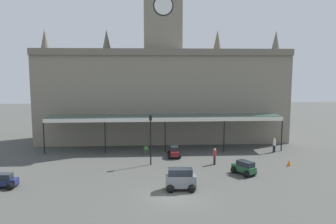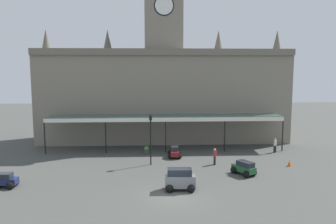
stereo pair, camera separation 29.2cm
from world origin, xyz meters
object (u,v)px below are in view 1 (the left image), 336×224
object	(u,v)px
car_green_estate	(244,168)
victorian_lamppost	(151,134)
pedestrian_crossing_forecourt	(274,145)
planter_forecourt_centre	(146,150)
car_maroon_sedan	(174,153)
car_navy_sedan	(4,182)
car_grey_van	(181,180)
traffic_cone	(289,163)
pedestrian_beside_cars	(215,156)

from	to	relation	value
car_green_estate	victorian_lamppost	distance (m)	9.57
pedestrian_crossing_forecourt	planter_forecourt_centre	distance (m)	14.75
car_maroon_sedan	car_navy_sedan	bearing A→B (deg)	-149.10
car_green_estate	victorian_lamppost	bearing A→B (deg)	157.01
car_grey_van	traffic_cone	xyz separation A→B (m)	(11.40, 6.09, -0.49)
car_grey_van	planter_forecourt_centre	distance (m)	11.75
car_green_estate	planter_forecourt_centre	size ratio (longest dim) A/B	2.53
car_grey_van	traffic_cone	world-z (taller)	car_grey_van
car_maroon_sedan	car_grey_van	xyz separation A→B (m)	(-0.25, -9.98, 0.30)
pedestrian_crossing_forecourt	planter_forecourt_centre	size ratio (longest dim) A/B	1.74
traffic_cone	planter_forecourt_centre	bearing A→B (deg)	159.53
car_green_estate	planter_forecourt_centre	distance (m)	11.85
car_grey_van	car_green_estate	xyz separation A→B (m)	(6.15, 3.66, -0.24)
car_maroon_sedan	car_green_estate	size ratio (longest dim) A/B	0.85
car_green_estate	planter_forecourt_centre	bearing A→B (deg)	139.22
pedestrian_crossing_forecourt	victorian_lamppost	size ratio (longest dim) A/B	0.33
car_maroon_sedan	car_green_estate	xyz separation A→B (m)	(5.91, -6.31, 0.06)
victorian_lamppost	traffic_cone	xyz separation A→B (m)	(13.73, -1.17, -2.85)
pedestrian_crossing_forecourt	victorian_lamppost	bearing A→B (deg)	-163.46
traffic_cone	planter_forecourt_centre	world-z (taller)	planter_forecourt_centre
car_navy_sedan	pedestrian_crossing_forecourt	world-z (taller)	pedestrian_crossing_forecourt
car_maroon_sedan	pedestrian_beside_cars	xyz separation A→B (m)	(3.84, -3.01, 0.41)
traffic_cone	planter_forecourt_centre	size ratio (longest dim) A/B	0.66
pedestrian_beside_cars	victorian_lamppost	world-z (taller)	victorian_lamppost
car_navy_sedan	victorian_lamppost	bearing A→B (deg)	26.52
car_grey_van	car_navy_sedan	size ratio (longest dim) A/B	1.17
car_grey_van	car_maroon_sedan	bearing A→B (deg)	88.59
car_navy_sedan	pedestrian_beside_cars	size ratio (longest dim) A/B	1.25
car_maroon_sedan	traffic_cone	bearing A→B (deg)	-19.19
car_green_estate	traffic_cone	xyz separation A→B (m)	(5.25, 2.43, -0.25)
pedestrian_beside_cars	pedestrian_crossing_forecourt	xyz separation A→B (m)	(7.84, 4.52, 0.00)
car_maroon_sedan	car_grey_van	distance (m)	9.98
pedestrian_crossing_forecourt	pedestrian_beside_cars	bearing A→B (deg)	-150.02
car_grey_van	car_green_estate	bearing A→B (deg)	30.77
car_maroon_sedan	victorian_lamppost	world-z (taller)	victorian_lamppost
car_grey_van	car_green_estate	distance (m)	7.16
victorian_lamppost	traffic_cone	size ratio (longest dim) A/B	8.05
pedestrian_beside_cars	victorian_lamppost	xyz separation A→B (m)	(-6.41, 0.29, 2.26)
car_maroon_sedan	car_green_estate	bearing A→B (deg)	-46.91
car_grey_van	pedestrian_beside_cars	size ratio (longest dim) A/B	1.46
car_grey_van	pedestrian_crossing_forecourt	world-z (taller)	car_grey_van
pedestrian_crossing_forecourt	traffic_cone	bearing A→B (deg)	-95.50
victorian_lamppost	pedestrian_crossing_forecourt	bearing A→B (deg)	16.54
car_green_estate	planter_forecourt_centre	xyz separation A→B (m)	(-8.97, 7.74, -0.07)
traffic_cone	car_grey_van	bearing A→B (deg)	-151.88
car_grey_van	traffic_cone	bearing A→B (deg)	28.12
car_maroon_sedan	pedestrian_beside_cars	world-z (taller)	pedestrian_beside_cars
car_grey_van	car_navy_sedan	bearing A→B (deg)	174.59
car_navy_sedan	pedestrian_beside_cars	distance (m)	19.12
pedestrian_beside_cars	pedestrian_crossing_forecourt	distance (m)	9.05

